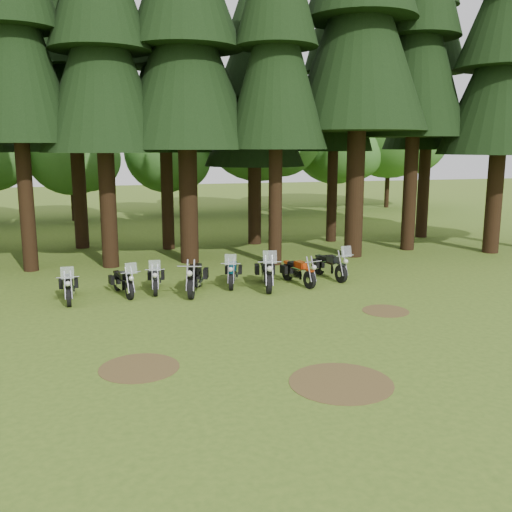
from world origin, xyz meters
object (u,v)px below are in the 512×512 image
object	(u,v)px
motorcycle_6	(298,272)
motorcycle_7	(330,266)
motorcycle_0	(69,287)
motorcycle_2	(156,279)
motorcycle_3	(195,278)
motorcycle_1	(123,283)
motorcycle_5	(267,273)
motorcycle_4	(233,273)

from	to	relation	value
motorcycle_6	motorcycle_7	size ratio (longest dim) A/B	0.93
motorcycle_0	motorcycle_2	world-z (taller)	motorcycle_0
motorcycle_3	motorcycle_6	xyz separation A→B (m)	(3.76, 0.15, -0.06)
motorcycle_1	motorcycle_3	bearing A→B (deg)	-21.67
motorcycle_2	motorcycle_3	distance (m)	1.38
motorcycle_3	motorcycle_6	world-z (taller)	motorcycle_3
motorcycle_0	motorcycle_2	size ratio (longest dim) A/B	1.04
motorcycle_2	motorcycle_6	distance (m)	5.03
motorcycle_1	motorcycle_6	xyz separation A→B (m)	(6.11, -0.18, 0.01)
motorcycle_2	motorcycle_5	size ratio (longest dim) A/B	0.83
motorcycle_3	motorcycle_4	bearing A→B (deg)	42.14
motorcycle_6	motorcycle_2	bearing A→B (deg)	162.82
motorcycle_3	motorcycle_7	bearing A→B (deg)	25.79
motorcycle_3	motorcycle_7	xyz separation A→B (m)	(5.22, 0.68, -0.03)
motorcycle_1	motorcycle_5	bearing A→B (deg)	-17.87
motorcycle_6	motorcycle_5	bearing A→B (deg)	175.73
motorcycle_2	motorcycle_4	xyz separation A→B (m)	(2.71, 0.06, 0.02)
motorcycle_0	motorcycle_4	distance (m)	5.56
motorcycle_0	motorcycle_3	bearing A→B (deg)	-2.93
motorcycle_1	motorcycle_0	bearing A→B (deg)	174.85
motorcycle_0	motorcycle_7	xyz separation A→B (m)	(9.29, 0.60, 0.03)
motorcycle_2	motorcycle_5	xyz separation A→B (m)	(3.77, -0.61, 0.09)
motorcycle_1	motorcycle_5	size ratio (longest dim) A/B	0.82
motorcycle_2	motorcycle_3	xyz separation A→B (m)	(1.25, -0.58, 0.07)
motorcycle_3	motorcycle_5	size ratio (longest dim) A/B	0.95
motorcycle_2	motorcycle_5	bearing A→B (deg)	-1.87
motorcycle_1	motorcycle_7	distance (m)	7.58
motorcycle_1	motorcycle_4	distance (m)	3.83
motorcycle_1	motorcycle_2	xyz separation A→B (m)	(1.10, 0.25, -0.00)
motorcycle_3	motorcycle_0	bearing A→B (deg)	-162.63
motorcycle_3	motorcycle_7	size ratio (longest dim) A/B	1.03
motorcycle_5	motorcycle_6	xyz separation A→B (m)	(1.24, 0.17, -0.08)
motorcycle_3	motorcycle_4	world-z (taller)	motorcycle_4
motorcycle_3	motorcycle_4	size ratio (longest dim) A/B	1.12
motorcycle_5	motorcycle_7	world-z (taller)	motorcycle_5
motorcycle_4	motorcycle_5	xyz separation A→B (m)	(1.06, -0.67, 0.07)
motorcycle_4	motorcycle_1	bearing A→B (deg)	-157.81
motorcycle_2	motorcycle_3	world-z (taller)	motorcycle_2
motorcycle_0	motorcycle_1	bearing A→B (deg)	6.62
motorcycle_6	motorcycle_0	bearing A→B (deg)	168.30
motorcycle_0	motorcycle_2	xyz separation A→B (m)	(2.82, 0.51, -0.02)
motorcycle_0	motorcycle_3	distance (m)	4.07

